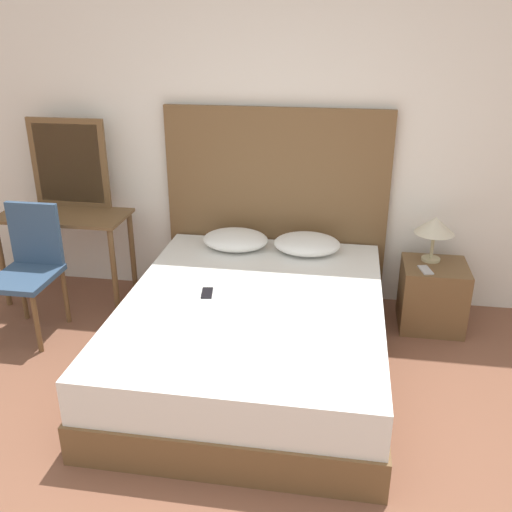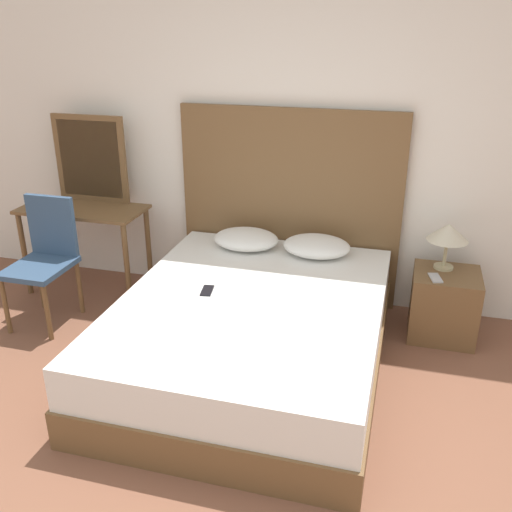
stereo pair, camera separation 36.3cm
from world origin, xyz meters
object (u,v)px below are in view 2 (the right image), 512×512
object	(u,v)px
chair	(45,254)
table_lamp	(448,233)
phone_on_nightstand	(435,278)
vanity_desk	(84,223)
bed	(252,333)
nightstand	(444,305)
phone_on_bed	(207,291)

from	to	relation	value
chair	table_lamp	bearing A→B (deg)	11.92
phone_on_nightstand	vanity_desk	xyz separation A→B (m)	(-2.78, 0.10, 0.11)
bed	nightstand	distance (m)	1.44
phone_on_bed	bed	bearing A→B (deg)	-3.74
bed	chair	world-z (taller)	chair
phone_on_nightstand	vanity_desk	distance (m)	2.78
table_lamp	vanity_desk	xyz separation A→B (m)	(-2.84, -0.10, -0.16)
table_lamp	nightstand	bearing A→B (deg)	-70.50
phone_on_nightstand	phone_on_bed	bearing A→B (deg)	-156.39
nightstand	phone_on_nightstand	bearing A→B (deg)	-128.85
table_lamp	phone_on_bed	bearing A→B (deg)	-151.11
nightstand	vanity_desk	bearing A→B (deg)	-179.77
phone_on_nightstand	vanity_desk	bearing A→B (deg)	177.98
nightstand	table_lamp	size ratio (longest dim) A/B	1.46
phone_on_nightstand	vanity_desk	world-z (taller)	vanity_desk
table_lamp	bed	bearing A→B (deg)	-144.59
phone_on_nightstand	chair	world-z (taller)	chair
bed	vanity_desk	distance (m)	1.84
phone_on_bed	table_lamp	bearing A→B (deg)	28.89
bed	chair	bearing A→B (deg)	171.70
phone_on_bed	nightstand	bearing A→B (deg)	25.80
vanity_desk	chair	bearing A→B (deg)	-93.53
bed	phone_on_bed	xyz separation A→B (m)	(-0.31, 0.02, 0.26)
vanity_desk	table_lamp	bearing A→B (deg)	2.01
phone_on_bed	phone_on_nightstand	distance (m)	1.58
phone_on_bed	table_lamp	distance (m)	1.73
chair	phone_on_bed	bearing A→B (deg)	-9.31
phone_on_bed	nightstand	xyz separation A→B (m)	(1.53, 0.74, -0.27)
nightstand	chair	size ratio (longest dim) A/B	0.52
vanity_desk	chair	distance (m)	0.51
bed	phone_on_bed	size ratio (longest dim) A/B	13.41
phone_on_nightstand	vanity_desk	size ratio (longest dim) A/B	0.16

